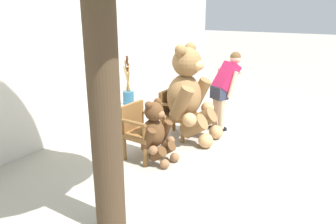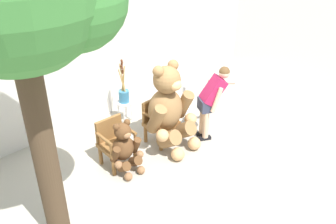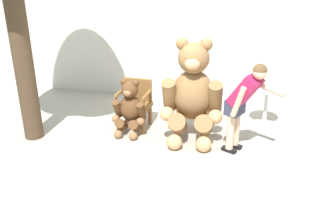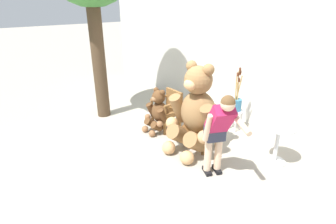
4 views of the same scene
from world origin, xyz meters
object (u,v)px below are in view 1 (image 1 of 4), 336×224
wooden_chair_right (175,112)px  teddy_bear_small (156,132)px  brush_bucket (128,95)px  teddy_bear_large (189,94)px  person_visitor (225,84)px  wooden_chair_left (140,129)px  round_side_table (183,95)px  white_stool (129,109)px

wooden_chair_right → teddy_bear_small: size_ratio=0.87×
wooden_chair_right → brush_bucket: 1.08m
teddy_bear_large → person_visitor: 0.89m
wooden_chair_left → round_side_table: 2.37m
white_stool → person_visitor: bearing=-62.9°
teddy_bear_large → round_side_table: teddy_bear_large is taller
wooden_chair_left → wooden_chair_right: size_ratio=1.00×
teddy_bear_large → teddy_bear_small: (-1.08, -0.02, -0.36)m
round_side_table → teddy_bear_large: bearing=-147.1°
teddy_bear_small → brush_bucket: brush_bucket is taller
person_visitor → round_side_table: person_visitor is taller
teddy_bear_large → brush_bucket: 1.35m
teddy_bear_large → white_stool: bearing=91.3°
brush_bucket → white_stool: bearing=31.4°
teddy_bear_large → person_visitor: teddy_bear_large is taller
wooden_chair_right → white_stool: size_ratio=1.87×
teddy_bear_small → round_side_table: bearing=19.5°
wooden_chair_left → brush_bucket: brush_bucket is taller
wooden_chair_left → person_visitor: 2.04m
wooden_chair_right → white_stool: (-0.02, 1.06, -0.11)m
wooden_chair_left → wooden_chair_right: 1.06m
wooden_chair_right → teddy_bear_large: bearing=-88.2°
brush_bucket → teddy_bear_small: bearing=-127.7°
teddy_bear_large → person_visitor: bearing=-22.2°
white_stool → brush_bucket: (-0.00, -0.00, 0.30)m
white_stool → round_side_table: bearing=-22.9°
brush_bucket → round_side_table: (1.27, -0.53, -0.20)m
person_visitor → white_stool: person_visitor is taller
teddy_bear_small → brush_bucket: size_ratio=1.03×
white_stool → round_side_table: 1.38m
teddy_bear_large → teddy_bear_small: bearing=-178.9°
teddy_bear_large → white_stool: 1.42m
teddy_bear_large → brush_bucket: (-0.03, 1.33, -0.19)m
wooden_chair_left → person_visitor: (1.90, -0.61, 0.44)m
round_side_table → person_visitor: bearing=-110.0°
wooden_chair_left → round_side_table: size_ratio=1.19×
teddy_bear_small → white_stool: (1.05, 1.35, -0.13)m
wooden_chair_right → white_stool: bearing=91.2°
wooden_chair_left → brush_bucket: (1.04, 1.06, 0.19)m
wooden_chair_right → person_visitor: 1.12m
white_stool → brush_bucket: brush_bucket is taller
wooden_chair_left → white_stool: size_ratio=1.87×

